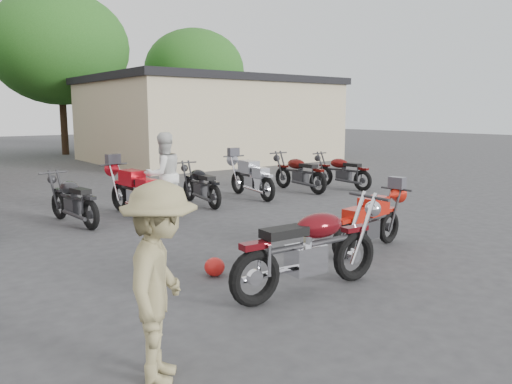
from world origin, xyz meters
TOP-DOWN VIEW (x-y plane):
  - ground at (0.00, 0.00)m, footprint 90.00×90.00m
  - stucco_building at (8.50, 15.00)m, footprint 10.00×8.00m
  - tree_2 at (4.00, 22.00)m, footprint 7.04×7.04m
  - tree_3 at (12.00, 22.00)m, footprint 6.08×6.08m
  - vintage_motorcycle at (0.03, -0.65)m, footprint 2.25×0.88m
  - sportbike at (2.12, 0.15)m, footprint 1.87×0.82m
  - helmet at (-0.59, 0.61)m, footprint 0.30×0.30m
  - person_light at (0.75, 4.65)m, footprint 0.91×0.72m
  - person_tan at (-2.41, -1.38)m, footprint 1.17×1.26m
  - row_bike_3 at (-1.07, 5.07)m, footprint 0.86×1.97m
  - row_bike_4 at (0.26, 5.05)m, footprint 0.87×2.11m
  - row_bike_5 at (2.07, 5.30)m, footprint 0.80×1.93m
  - row_bike_6 at (3.68, 5.38)m, footprint 0.85×2.06m
  - row_bike_7 at (5.40, 5.40)m, footprint 0.67×2.01m
  - row_bike_8 at (6.76, 5.00)m, footprint 0.80×1.97m

SIDE VIEW (x-z plane):
  - ground at x=0.00m, z-range 0.00..0.00m
  - helmet at x=-0.59m, z-range 0.00..0.26m
  - sportbike at x=2.12m, z-range 0.00..1.05m
  - row_bike_5 at x=2.07m, z-range 0.00..1.09m
  - row_bike_3 at x=-1.07m, z-range 0.00..1.11m
  - row_bike_8 at x=6.76m, z-range 0.00..1.12m
  - row_bike_6 at x=3.68m, z-range 0.00..1.16m
  - row_bike_7 at x=5.40m, z-range 0.00..1.17m
  - row_bike_4 at x=0.26m, z-range 0.00..1.19m
  - vintage_motorcycle at x=0.03m, z-range 0.00..1.28m
  - person_tan at x=-2.41m, z-range 0.00..1.71m
  - person_light at x=0.75m, z-range 0.00..1.82m
  - stucco_building at x=8.50m, z-range 0.00..3.50m
  - tree_3 at x=12.00m, z-range 0.00..7.60m
  - tree_2 at x=4.00m, z-range 0.00..8.80m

